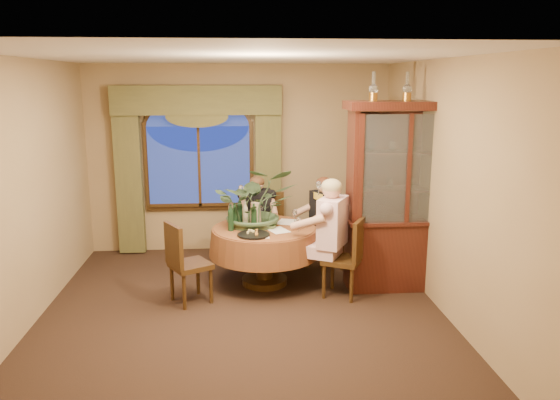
{
  "coord_description": "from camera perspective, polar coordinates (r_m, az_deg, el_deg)",
  "views": [
    {
      "loc": [
        -0.04,
        -5.69,
        2.57
      ],
      "look_at": [
        0.49,
        0.94,
        1.1
      ],
      "focal_mm": 35.0,
      "sensor_mm": 36.0,
      "label": 1
    }
  ],
  "objects": [
    {
      "name": "swag_valance",
      "position": [
        8.06,
        -8.7,
        10.26
      ],
      "size": [
        2.45,
        0.16,
        0.42
      ],
      "primitive_type": null,
      "color": "#4E4D2A",
      "rests_on": "wall_back"
    },
    {
      "name": "centerpiece_plant",
      "position": [
        6.88,
        -2.51,
        2.62
      ],
      "size": [
        1.03,
        1.14,
        0.89
      ],
      "primitive_type": "imported",
      "color": "#395334",
      "rests_on": "dining_table"
    },
    {
      "name": "oil_lamp_center",
      "position": [
        6.72,
        13.16,
        11.49
      ],
      "size": [
        0.11,
        0.11,
        0.34
      ],
      "primitive_type": null,
      "color": "#A5722D",
      "rests_on": "china_cabinet"
    },
    {
      "name": "person_back",
      "position": [
        7.82,
        -2.4,
        -1.96
      ],
      "size": [
        0.47,
        0.43,
        1.25
      ],
      "primitive_type": null,
      "rotation": [
        0.0,
        0.0,
        -3.08
      ],
      "color": "black",
      "rests_on": "floor"
    },
    {
      "name": "drapery_left",
      "position": [
        8.34,
        -15.51,
        2.42
      ],
      "size": [
        0.38,
        0.14,
        2.32
      ],
      "primitive_type": "cube",
      "color": "#4E4D2A",
      "rests_on": "floor"
    },
    {
      "name": "chair_back",
      "position": [
        7.87,
        -1.18,
        -2.93
      ],
      "size": [
        0.47,
        0.47,
        0.96
      ],
      "primitive_type": "cube",
      "rotation": [
        0.0,
        0.0,
        -3.26
      ],
      "color": "black",
      "rests_on": "floor"
    },
    {
      "name": "stoneware_vase",
      "position": [
        6.95,
        -2.59,
        -1.47
      ],
      "size": [
        0.16,
        0.16,
        0.3
      ],
      "primitive_type": null,
      "color": "#8D765F",
      "rests_on": "dining_table"
    },
    {
      "name": "person_pink",
      "position": [
        6.58,
        5.48,
        -3.94
      ],
      "size": [
        0.66,
        0.68,
        1.44
      ],
      "primitive_type": null,
      "rotation": [
        0.0,
        0.0,
        1.08
      ],
      "color": "beige",
      "rests_on": "floor"
    },
    {
      "name": "wine_bottle_1",
      "position": [
        6.75,
        -2.74,
        -1.75
      ],
      "size": [
        0.07,
        0.07,
        0.33
      ],
      "primitive_type": "cylinder",
      "color": "black",
      "rests_on": "dining_table"
    },
    {
      "name": "wall_right",
      "position": [
        6.24,
        17.04,
        1.1
      ],
      "size": [
        0.0,
        5.0,
        5.0
      ],
      "primitive_type": "plane",
      "rotation": [
        1.57,
        0.0,
        -1.57
      ],
      "color": "#94774F",
      "rests_on": "ground"
    },
    {
      "name": "wine_glass_person_pink",
      "position": [
        6.68,
        1.95,
        -2.55
      ],
      "size": [
        0.07,
        0.07,
        0.18
      ],
      "primitive_type": null,
      "color": "silver",
      "rests_on": "dining_table"
    },
    {
      "name": "chair_right",
      "position": [
        6.63,
        6.51,
        -6.01
      ],
      "size": [
        0.57,
        0.57,
        0.96
      ],
      "primitive_type": "cube",
      "rotation": [
        0.0,
        0.0,
        1.1
      ],
      "color": "black",
      "rests_on": "floor"
    },
    {
      "name": "tasting_paper_0",
      "position": [
        6.74,
        -0.2,
        -3.17
      ],
      "size": [
        0.31,
        0.36,
        0.0
      ],
      "primitive_type": "cube",
      "rotation": [
        0.0,
        0.0,
        0.39
      ],
      "color": "white",
      "rests_on": "dining_table"
    },
    {
      "name": "dining_table",
      "position": [
        6.99,
        -1.64,
        -5.84
      ],
      "size": [
        1.77,
        1.77,
        0.75
      ],
      "primitive_type": "cylinder",
      "rotation": [
        0.0,
        0.0,
        -0.32
      ],
      "color": "maroon",
      "rests_on": "floor"
    },
    {
      "name": "china_cabinet",
      "position": [
        6.86,
        12.61,
        0.31
      ],
      "size": [
        1.43,
        0.57,
        2.32
      ],
      "primitive_type": "cube",
      "color": "black",
      "rests_on": "floor"
    },
    {
      "name": "olive_bowl",
      "position": [
        6.82,
        -1.02,
        -2.82
      ],
      "size": [
        0.15,
        0.15,
        0.05
      ],
      "primitive_type": "imported",
      "color": "#495D2F",
      "rests_on": "dining_table"
    },
    {
      "name": "wine_bottle_3",
      "position": [
        7.05,
        -4.21,
        -1.14
      ],
      "size": [
        0.07,
        0.07,
        0.33
      ],
      "primitive_type": "cylinder",
      "color": "black",
      "rests_on": "dining_table"
    },
    {
      "name": "arched_transom",
      "position": [
        8.15,
        -8.61,
        8.88
      ],
      "size": [
        1.6,
        0.06,
        0.44
      ],
      "primitive_type": null,
      "color": "navy",
      "rests_on": "wall_back"
    },
    {
      "name": "wine_bottle_4",
      "position": [
        6.85,
        -3.65,
        -1.54
      ],
      "size": [
        0.07,
        0.07,
        0.33
      ],
      "primitive_type": "cylinder",
      "color": "tan",
      "rests_on": "dining_table"
    },
    {
      "name": "oil_lamp_right",
      "position": [
        6.85,
        16.45,
        11.32
      ],
      "size": [
        0.11,
        0.11,
        0.34
      ],
      "primitive_type": null,
      "color": "#A5722D",
      "rests_on": "china_cabinet"
    },
    {
      "name": "wine_bottle_2",
      "position": [
        6.72,
        -5.17,
        -1.86
      ],
      "size": [
        0.07,
        0.07,
        0.33
      ],
      "primitive_type": "cylinder",
      "color": "black",
      "rests_on": "dining_table"
    },
    {
      "name": "tasting_paper_2",
      "position": [
        6.53,
        -2.15,
        -3.69
      ],
      "size": [
        0.22,
        0.31,
        0.0
      ],
      "primitive_type": "cube",
      "rotation": [
        0.0,
        0.0,
        0.04
      ],
      "color": "white",
      "rests_on": "dining_table"
    },
    {
      "name": "chair_front_left",
      "position": [
        6.49,
        -9.33,
        -6.49
      ],
      "size": [
        0.57,
        0.57,
        0.96
      ],
      "primitive_type": "cube",
      "rotation": [
        0.0,
        0.0,
        -1.05
      ],
      "color": "black",
      "rests_on": "floor"
    },
    {
      "name": "floor",
      "position": [
        6.24,
        -3.89,
        -11.89
      ],
      "size": [
        5.0,
        5.0,
        0.0
      ],
      "primitive_type": "plane",
      "color": "black",
      "rests_on": "ground"
    },
    {
      "name": "wine_glass_person_back",
      "position": [
        7.31,
        -2.06,
        -1.23
      ],
      "size": [
        0.07,
        0.07,
        0.18
      ],
      "primitive_type": null,
      "color": "silver",
      "rests_on": "dining_table"
    },
    {
      "name": "person_scarf",
      "position": [
        7.43,
        4.69,
        -2.52
      ],
      "size": [
        0.6,
        0.62,
        1.31
      ],
      "primitive_type": null,
      "rotation": [
        0.0,
        0.0,
        -4.22
      ],
      "color": "black",
      "rests_on": "floor"
    },
    {
      "name": "oil_lamp_left",
      "position": [
        6.61,
        9.75,
        11.62
      ],
      "size": [
        0.11,
        0.11,
        0.34
      ],
      "primitive_type": null,
      "color": "#A5722D",
      "rests_on": "china_cabinet"
    },
    {
      "name": "wall_back",
      "position": [
        8.27,
        -4.26,
        4.3
      ],
      "size": [
        4.5,
        0.0,
        4.5
      ],
      "primitive_type": "plane",
      "rotation": [
        1.57,
        0.0,
        0.0
      ],
      "color": "#94774F",
      "rests_on": "ground"
    },
    {
      "name": "drapery_right",
      "position": [
        8.2,
        -1.23,
        2.7
      ],
      "size": [
        0.38,
        0.14,
        2.32
      ],
      "primitive_type": "cube",
      "color": "#4E4D2A",
      "rests_on": "floor"
    },
    {
      "name": "wine_bottle_0",
      "position": [
        6.97,
        -5.13,
        -1.33
      ],
      "size": [
        0.07,
        0.07,
        0.33
      ],
      "primitive_type": "cylinder",
      "color": "tan",
      "rests_on": "dining_table"
    },
    {
      "name": "chair_back_right",
      "position": [
        7.51,
        4.72,
        -3.73
      ],
      "size": [
        0.57,
        0.57,
        0.96
      ],
      "primitive_type": "cube",
      "rotation": [
        0.0,
        0.0,
        -4.2
      ],
      "color": "black",
      "rests_on": "floor"
    },
    {
      "name": "cheese_platter",
      "position": [
        6.52,
        -2.78,
        -3.65
      ],
      "size": [
        0.39,
        0.39,
        0.02
      ],
      "primitive_type": "cylinder",
      "color": "black",
      "rests_on": "dining_table"
    },
    {
      "name": "ceiling",
      "position": [
        5.69,
        -4.32,
        14.73
      ],
      "size": [
        5.0,
        5.0,
        0.0
      ],
      "primitive_type": "plane",
      "rotation": [
        3.14,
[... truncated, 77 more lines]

